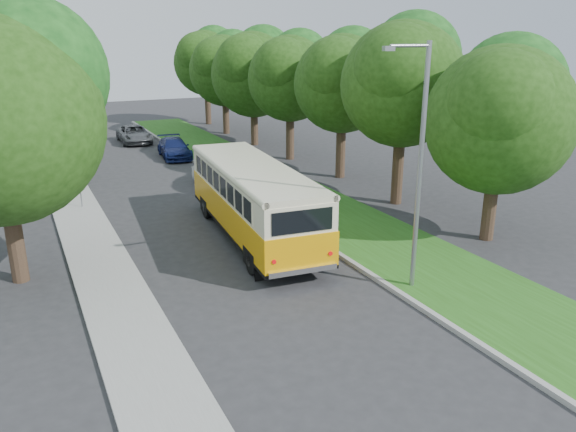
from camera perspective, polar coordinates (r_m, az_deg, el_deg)
name	(u,v)px	position (r m, az deg, el deg)	size (l,w,h in m)	color
ground	(265,284)	(19.42, -2.36, -6.91)	(120.00, 120.00, 0.00)	#2B2B2D
curb	(293,225)	(25.02, 0.52, -0.92)	(0.20, 70.00, 0.15)	gray
grass_verge	(338,218)	(26.12, 5.13, -0.21)	(4.50, 70.00, 0.13)	#265416
sidewalk	(98,256)	(22.75, -18.78, -3.92)	(2.20, 70.00, 0.12)	gray
treeline	(191,74)	(35.71, -9.83, 14.06)	(24.27, 41.91, 9.46)	#332319
lamppost_near	(418,162)	(18.10, 13.09, 5.40)	(1.71, 0.16, 8.00)	gray
lamppost_far	(60,115)	(32.49, -22.14, 9.47)	(1.71, 0.16, 7.50)	gray
warning_sign	(79,175)	(28.97, -20.50, 3.91)	(0.56, 0.10, 2.50)	gray
vintage_bus	(253,202)	(23.17, -3.55, 1.44)	(2.76, 10.74, 3.19)	#F1A307
car_silver	(229,190)	(28.57, -6.03, 2.65)	(1.62, 4.03, 1.37)	silver
car_white	(212,177)	(31.61, -7.71, 3.98)	(1.36, 3.89, 1.28)	silver
car_blue	(174,148)	(40.11, -11.48, 6.78)	(1.88, 4.63, 1.34)	navy
car_grey	(134,134)	(46.61, -15.36, 8.03)	(2.26, 4.90, 1.36)	#505357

